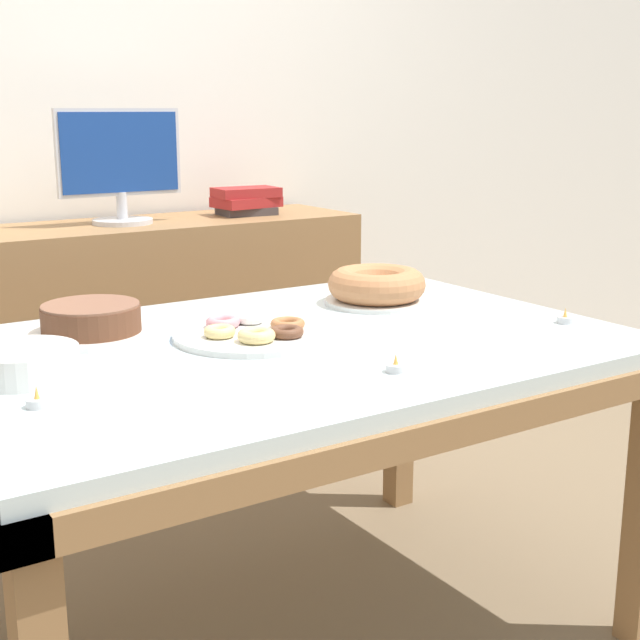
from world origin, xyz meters
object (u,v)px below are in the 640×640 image
object	(u,v)px
tealight_right_edge	(396,367)
tealight_near_cakes	(37,402)
computer_monitor	(120,167)
cake_chocolate_round	(91,322)
cake_golden_bundt	(377,287)
pastry_platter	(254,333)
tealight_centre	(401,282)
tealight_near_front	(565,319)
book_stack	(246,201)
plate_stack	(24,363)

from	to	relation	value
tealight_right_edge	tealight_near_cakes	bearing A→B (deg)	165.09
computer_monitor	cake_chocolate_round	bearing A→B (deg)	-115.37
cake_golden_bundt	tealight_right_edge	bearing A→B (deg)	-123.45
pastry_platter	tealight_right_edge	bearing A→B (deg)	-75.12
tealight_near_cakes	tealight_centre	bearing A→B (deg)	23.04
computer_monitor	cake_golden_bundt	world-z (taller)	computer_monitor
tealight_right_edge	cake_chocolate_round	bearing A→B (deg)	124.12
tealight_near_front	tealight_centre	distance (m)	0.59
book_stack	tealight_near_front	size ratio (longest dim) A/B	5.86
computer_monitor	book_stack	distance (m)	0.49
computer_monitor	plate_stack	xyz separation A→B (m)	(-0.66, -1.16, -0.29)
plate_stack	tealight_centre	bearing A→B (deg)	15.53
tealight_near_cakes	tealight_centre	xyz separation A→B (m)	(1.21, 0.52, 0.00)
computer_monitor	tealight_centre	size ratio (longest dim) A/B	10.60
computer_monitor	pastry_platter	distance (m)	1.18
plate_stack	tealight_near_front	world-z (taller)	plate_stack
tealight_right_edge	pastry_platter	bearing A→B (deg)	104.88
tealight_near_cakes	tealight_near_front	bearing A→B (deg)	-3.38
cake_golden_bundt	tealight_right_edge	size ratio (longest dim) A/B	6.91
computer_monitor	tealight_near_cakes	world-z (taller)	computer_monitor
computer_monitor	tealight_centre	distance (m)	1.03
tealight_near_cakes	tealight_centre	distance (m)	1.32
book_stack	tealight_near_cakes	world-z (taller)	book_stack
computer_monitor	book_stack	xyz separation A→B (m)	(0.47, 0.00, -0.14)
computer_monitor	cake_golden_bundt	bearing A→B (deg)	-72.10
tealight_near_front	book_stack	bearing A→B (deg)	93.87
cake_golden_bundt	tealight_centre	world-z (taller)	cake_golden_bundt
book_stack	pastry_platter	bearing A→B (deg)	-118.07
tealight_right_edge	tealight_centre	world-z (taller)	same
cake_chocolate_round	pastry_platter	world-z (taller)	cake_chocolate_round
book_stack	cake_chocolate_round	world-z (taller)	book_stack
cake_golden_bundt	tealight_near_front	world-z (taller)	cake_golden_bundt
computer_monitor	tealight_right_edge	bearing A→B (deg)	-91.13
book_stack	tealight_near_front	distance (m)	1.44
cake_chocolate_round	plate_stack	xyz separation A→B (m)	(-0.22, -0.24, -0.00)
computer_monitor	tealight_near_cakes	distance (m)	1.55
computer_monitor	tealight_right_edge	world-z (taller)	computer_monitor
computer_monitor	tealight_right_edge	xyz separation A→B (m)	(-0.03, -1.52, -0.31)
pastry_platter	tealight_centre	xyz separation A→B (m)	(0.66, 0.30, -0.00)
book_stack	plate_stack	world-z (taller)	book_stack
book_stack	tealight_right_edge	world-z (taller)	book_stack
tealight_near_cakes	cake_golden_bundt	bearing A→B (deg)	19.53
cake_chocolate_round	tealight_near_cakes	size ratio (longest dim) A/B	7.46
book_stack	pastry_platter	size ratio (longest dim) A/B	0.64
cake_golden_bundt	plate_stack	world-z (taller)	cake_golden_bundt
tealight_near_front	tealight_centre	size ratio (longest dim) A/B	1.00
book_stack	pastry_platter	world-z (taller)	book_stack
tealight_near_front	tealight_centre	world-z (taller)	same
plate_stack	tealight_near_cakes	xyz separation A→B (m)	(-0.03, -0.19, -0.02)
tealight_near_front	cake_golden_bundt	bearing A→B (deg)	119.96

